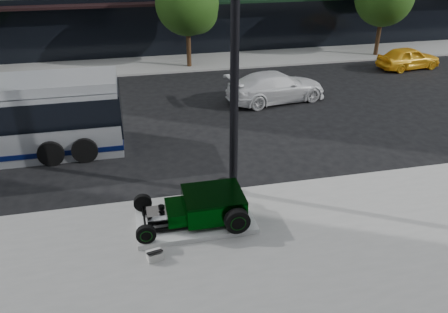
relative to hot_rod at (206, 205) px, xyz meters
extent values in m
plane|color=black|center=(1.01, 3.62, -0.70)|extent=(120.00, 120.00, 0.00)
cube|color=gray|center=(1.01, 17.62, -0.64)|extent=(70.00, 4.00, 0.12)
cube|color=black|center=(-8.99, 19.82, 1.30)|extent=(22.00, 0.50, 4.00)
cube|color=black|center=(14.01, 19.82, 1.30)|extent=(24.00, 0.50, 4.00)
cylinder|color=black|center=(2.01, 16.62, 0.72)|extent=(0.28, 0.28, 2.60)
sphere|color=#19340E|center=(2.01, 16.62, 3.22)|extent=(3.80, 3.80, 3.80)
sphere|color=#19340E|center=(2.61, 16.92, 2.62)|extent=(2.60, 2.60, 2.60)
cylinder|color=black|center=(15.01, 16.62, 0.72)|extent=(0.28, 0.28, 2.60)
sphere|color=#19340E|center=(15.61, 16.92, 2.62)|extent=(2.60, 2.60, 2.60)
cube|color=silver|center=(-0.33, 0.00, -0.50)|extent=(3.40, 1.80, 0.15)
cube|color=black|center=(-0.33, -0.45, -0.33)|extent=(3.00, 0.08, 0.10)
cube|color=black|center=(-0.33, 0.45, -0.33)|extent=(3.00, 0.08, 0.10)
cube|color=black|center=(0.22, 0.00, 0.02)|extent=(1.70, 1.45, 0.62)
cube|color=black|center=(0.22, 0.00, 0.35)|extent=(1.70, 1.45, 0.06)
cube|color=black|center=(-0.88, 0.00, -0.10)|extent=(0.55, 1.05, 0.38)
cube|color=silver|center=(-1.43, 0.00, -0.15)|extent=(0.55, 0.55, 0.34)
cylinder|color=black|center=(-1.28, 0.00, 0.12)|extent=(0.18, 0.18, 0.10)
cylinder|color=black|center=(-1.78, 0.00, -0.27)|extent=(0.06, 1.55, 0.06)
cylinder|color=black|center=(0.72, -0.85, -0.07)|extent=(0.72, 0.24, 0.72)
cylinder|color=black|center=(0.72, -0.98, -0.07)|extent=(0.37, 0.02, 0.37)
torus|color=#0A3B0E|center=(0.72, -0.99, -0.07)|extent=(0.44, 0.02, 0.44)
cylinder|color=black|center=(0.72, 0.85, -0.07)|extent=(0.72, 0.24, 0.72)
cylinder|color=black|center=(0.72, 0.98, -0.07)|extent=(0.37, 0.02, 0.37)
torus|color=#0A3B0E|center=(0.72, 0.99, -0.07)|extent=(0.44, 0.02, 0.44)
cylinder|color=black|center=(-1.78, -0.78, -0.16)|extent=(0.54, 0.16, 0.54)
cylinder|color=black|center=(-1.78, -0.87, -0.16)|extent=(0.28, 0.02, 0.28)
torus|color=#0A3B0E|center=(-1.78, -0.88, -0.16)|extent=(0.34, 0.02, 0.34)
cylinder|color=black|center=(-1.78, 0.78, -0.16)|extent=(0.54, 0.16, 0.54)
cylinder|color=black|center=(-1.78, 0.87, -0.16)|extent=(0.28, 0.02, 0.28)
torus|color=#0A3B0E|center=(-1.78, 0.88, -0.16)|extent=(0.34, 0.02, 0.34)
cube|color=silver|center=(-1.62, -1.32, -0.47)|extent=(0.46, 0.38, 0.22)
cube|color=black|center=(-1.62, -1.32, -0.34)|extent=(0.45, 0.37, 0.15)
cylinder|color=black|center=(1.16, 1.42, 3.73)|extent=(0.26, 0.26, 8.61)
cylinder|color=black|center=(1.16, 1.42, -0.47)|extent=(0.47, 0.47, 0.22)
cube|color=black|center=(-2.26, 6.23, 0.85)|extent=(0.06, 2.30, 1.70)
cylinder|color=black|center=(-4.89, 4.93, -0.22)|extent=(0.96, 0.28, 0.96)
cylinder|color=black|center=(-4.89, 7.53, -0.22)|extent=(0.96, 0.28, 0.96)
cylinder|color=black|center=(-3.69, 4.93, -0.22)|extent=(0.96, 0.28, 0.96)
cylinder|color=black|center=(-3.69, 7.53, -0.22)|extent=(0.96, 0.28, 0.96)
imported|color=white|center=(5.42, 9.67, 0.05)|extent=(5.39, 2.89, 1.49)
imported|color=yellow|center=(15.37, 13.42, -0.02)|extent=(4.17, 2.09, 1.36)
camera|label=1|loc=(-1.80, -10.41, 7.08)|focal=35.00mm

